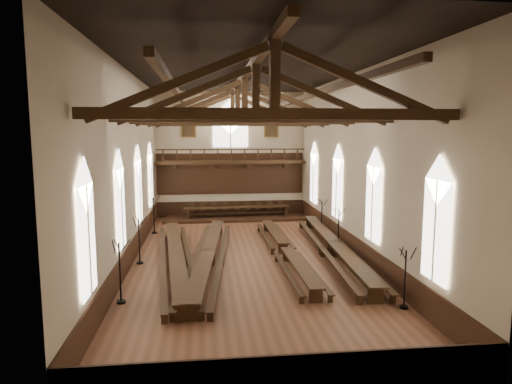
{
  "coord_description": "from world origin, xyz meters",
  "views": [
    {
      "loc": [
        -2.15,
        -23.81,
        6.9
      ],
      "look_at": [
        0.76,
        1.5,
        3.46
      ],
      "focal_mm": 32.0,
      "sensor_mm": 36.0,
      "label": 1
    }
  ],
  "objects_px": {
    "candelabrum_left_near": "(120,284)",
    "candelabrum_right_mid": "(338,237)",
    "refectory_row_c": "(285,249)",
    "candelabrum_left_far": "(154,222)",
    "refectory_row_b": "(209,253)",
    "dais": "(237,218)",
    "high_table": "(237,208)",
    "candelabrum_left_mid": "(139,249)",
    "candelabrum_right_far": "(322,224)",
    "refectory_row_d": "(335,245)",
    "refectory_row_a": "(175,255)",
    "candelabrum_right_near": "(404,290)"
  },
  "relations": [
    {
      "from": "candelabrum_left_mid",
      "to": "candelabrum_left_far",
      "type": "height_order",
      "value": "candelabrum_left_far"
    },
    {
      "from": "refectory_row_d",
      "to": "candelabrum_right_near",
      "type": "distance_m",
      "value": 7.72
    },
    {
      "from": "dais",
      "to": "candelabrum_left_mid",
      "type": "relative_size",
      "value": 4.51
    },
    {
      "from": "refectory_row_b",
      "to": "refectory_row_d",
      "type": "height_order",
      "value": "refectory_row_d"
    },
    {
      "from": "high_table",
      "to": "candelabrum_left_mid",
      "type": "distance_m",
      "value": 13.01
    },
    {
      "from": "refectory_row_d",
      "to": "candelabrum_right_mid",
      "type": "distance_m",
      "value": 1.26
    },
    {
      "from": "candelabrum_left_near",
      "to": "candelabrum_right_mid",
      "type": "xyz_separation_m",
      "value": [
        11.1,
        7.01,
        -0.04
      ]
    },
    {
      "from": "dais",
      "to": "candelabrum_right_far",
      "type": "bearing_deg",
      "value": -50.72
    },
    {
      "from": "high_table",
      "to": "candelabrum_left_far",
      "type": "bearing_deg",
      "value": -143.57
    },
    {
      "from": "refectory_row_d",
      "to": "candelabrum_left_far",
      "type": "bearing_deg",
      "value": 147.16
    },
    {
      "from": "candelabrum_left_near",
      "to": "refectory_row_c",
      "type": "bearing_deg",
      "value": 36.64
    },
    {
      "from": "candelabrum_right_mid",
      "to": "refectory_row_b",
      "type": "bearing_deg",
      "value": -164.84
    },
    {
      "from": "candelabrum_left_mid",
      "to": "high_table",
      "type": "bearing_deg",
      "value": 62.75
    },
    {
      "from": "high_table",
      "to": "candelabrum_left_far",
      "type": "relative_size",
      "value": 3.25
    },
    {
      "from": "dais",
      "to": "candelabrum_right_near",
      "type": "distance_m",
      "value": 19.6
    },
    {
      "from": "refectory_row_c",
      "to": "candelabrum_left_far",
      "type": "xyz_separation_m",
      "value": [
        -7.76,
        6.92,
        0.27
      ]
    },
    {
      "from": "candelabrum_right_near",
      "to": "candelabrum_right_far",
      "type": "distance_m",
      "value": 12.62
    },
    {
      "from": "refectory_row_c",
      "to": "high_table",
      "type": "height_order",
      "value": "high_table"
    },
    {
      "from": "high_table",
      "to": "candelabrum_left_far",
      "type": "height_order",
      "value": "candelabrum_left_far"
    },
    {
      "from": "refectory_row_d",
      "to": "candelabrum_right_mid",
      "type": "xyz_separation_m",
      "value": [
        0.55,
        1.13,
        0.17
      ]
    },
    {
      "from": "refectory_row_b",
      "to": "candelabrum_left_far",
      "type": "xyz_separation_m",
      "value": [
        -3.6,
        7.72,
        0.19
      ]
    },
    {
      "from": "candelabrum_left_near",
      "to": "refectory_row_a",
      "type": "bearing_deg",
      "value": 68.96
    },
    {
      "from": "candelabrum_right_near",
      "to": "dais",
      "type": "bearing_deg",
      "value": 105.22
    },
    {
      "from": "candelabrum_left_mid",
      "to": "candelabrum_right_mid",
      "type": "distance_m",
      "value": 11.2
    },
    {
      "from": "refectory_row_c",
      "to": "dais",
      "type": "distance_m",
      "value": 11.47
    },
    {
      "from": "high_table",
      "to": "candelabrum_right_near",
      "type": "height_order",
      "value": "candelabrum_right_near"
    },
    {
      "from": "high_table",
      "to": "candelabrum_right_near",
      "type": "relative_size",
      "value": 3.41
    },
    {
      "from": "high_table",
      "to": "candelabrum_left_near",
      "type": "bearing_deg",
      "value": -109.22
    },
    {
      "from": "candelabrum_left_mid",
      "to": "candelabrum_left_far",
      "type": "distance_m",
      "value": 7.17
    },
    {
      "from": "dais",
      "to": "candelabrum_left_near",
      "type": "relative_size",
      "value": 4.32
    },
    {
      "from": "high_table",
      "to": "candelabrum_right_far",
      "type": "relative_size",
      "value": 3.4
    },
    {
      "from": "candelabrum_left_mid",
      "to": "candelabrum_left_far",
      "type": "bearing_deg",
      "value": 90.0
    },
    {
      "from": "refectory_row_b",
      "to": "candelabrum_right_far",
      "type": "xyz_separation_m",
      "value": [
        7.5,
        5.83,
        0.16
      ]
    },
    {
      "from": "refectory_row_a",
      "to": "refectory_row_d",
      "type": "relative_size",
      "value": 0.99
    },
    {
      "from": "candelabrum_right_near",
      "to": "refectory_row_c",
      "type": "bearing_deg",
      "value": 113.78
    },
    {
      "from": "candelabrum_right_near",
      "to": "candelabrum_right_far",
      "type": "xyz_separation_m",
      "value": [
        0.0,
        12.62,
        0.0
      ]
    },
    {
      "from": "candelabrum_left_near",
      "to": "candelabrum_right_far",
      "type": "height_order",
      "value": "candelabrum_left_near"
    },
    {
      "from": "candelabrum_left_far",
      "to": "candelabrum_right_mid",
      "type": "relative_size",
      "value": 1.02
    },
    {
      "from": "candelabrum_left_far",
      "to": "refectory_row_a",
      "type": "bearing_deg",
      "value": -76.45
    },
    {
      "from": "refectory_row_a",
      "to": "candelabrum_right_mid",
      "type": "distance_m",
      "value": 9.46
    },
    {
      "from": "high_table",
      "to": "candelabrum_left_near",
      "type": "xyz_separation_m",
      "value": [
        -5.96,
        -17.09,
        -0.06
      ]
    },
    {
      "from": "refectory_row_d",
      "to": "candelabrum_left_mid",
      "type": "distance_m",
      "value": 10.56
    },
    {
      "from": "refectory_row_a",
      "to": "dais",
      "type": "relative_size",
      "value": 1.31
    },
    {
      "from": "refectory_row_a",
      "to": "candelabrum_right_mid",
      "type": "bearing_deg",
      "value": 12.93
    },
    {
      "from": "refectory_row_b",
      "to": "refectory_row_c",
      "type": "bearing_deg",
      "value": 10.84
    },
    {
      "from": "refectory_row_d",
      "to": "high_table",
      "type": "distance_m",
      "value": 12.11
    },
    {
      "from": "candelabrum_right_mid",
      "to": "candelabrum_right_far",
      "type": "height_order",
      "value": "candelabrum_right_mid"
    },
    {
      "from": "candelabrum_left_far",
      "to": "candelabrum_right_near",
      "type": "relative_size",
      "value": 1.05
    },
    {
      "from": "refectory_row_b",
      "to": "refectory_row_a",
      "type": "bearing_deg",
      "value": -177.21
    },
    {
      "from": "refectory_row_a",
      "to": "candelabrum_left_near",
      "type": "distance_m",
      "value": 5.24
    }
  ]
}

